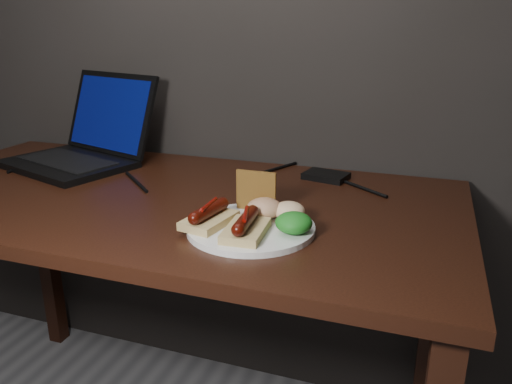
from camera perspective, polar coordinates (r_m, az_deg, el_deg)
The scene contains 11 objects.
desk at distance 1.24m, azimuth -10.82°, elevation -4.11°, with size 1.40×0.70×0.75m.
laptop at distance 1.52m, azimuth -19.06°, elevation 5.20°, with size 0.43×0.42×0.25m.
hard_drive at distance 1.31m, azimuth 8.00°, elevation 1.84°, with size 0.11×0.08×0.02m, color black.
desk_cables at distance 1.34m, azimuth -8.09°, elevation 2.04°, with size 1.01×0.37×0.01m.
plate at distance 0.97m, azimuth -0.58°, elevation -4.11°, with size 0.25×0.25×0.01m, color white.
bread_sausage_left at distance 0.97m, azimuth -5.37°, elevation -2.76°, with size 0.09×0.13×0.04m.
bread_sausage_center at distance 0.92m, azimuth -1.19°, elevation -3.91°, with size 0.08×0.12×0.04m.
crispbread at distance 1.03m, azimuth 0.00°, elevation 0.13°, with size 0.09×0.01×0.09m, color olive.
salad_greens at distance 0.93m, azimuth 4.34°, elevation -3.52°, with size 0.07×0.07×0.04m, color #136217.
salsa_mound at distance 1.00m, azimuth 0.97°, elevation -1.86°, with size 0.07×0.07×0.04m, color maroon.
coleslaw_mound at distance 0.99m, azimuth 3.78°, elevation -2.14°, with size 0.06×0.06×0.04m, color silver.
Camera 1 is at (0.59, 0.40, 1.13)m, focal length 35.00 mm.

